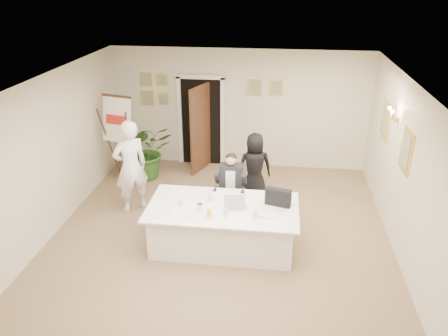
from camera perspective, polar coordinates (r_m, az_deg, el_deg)
floor at (r=7.77m, az=-0.73°, el=-9.79°), size 7.00×7.00×0.00m
ceiling at (r=6.62m, az=-0.86°, el=10.70°), size 6.00×7.00×0.02m
wall_back at (r=10.35m, az=1.98°, el=7.68°), size 6.00×0.10×2.80m
wall_front at (r=4.23m, az=-7.97°, el=-20.42°), size 6.00×0.10×2.80m
wall_left at (r=8.05m, az=-22.44°, el=0.81°), size 0.10×7.00×2.80m
wall_right at (r=7.32m, az=23.15°, el=-1.60°), size 0.10×7.00×2.80m
doorway at (r=10.40m, az=-3.01°, el=5.69°), size 1.14×0.86×2.20m
pictures_back_wall at (r=10.30m, az=-2.50°, el=10.20°), size 3.40×0.06×0.80m
pictures_right_wall at (r=8.26m, az=21.37°, el=4.20°), size 0.06×2.20×0.80m
wall_sconce at (r=8.14m, az=21.26°, el=6.55°), size 0.20×0.30×0.24m
conference_table at (r=7.50m, az=-0.15°, el=-7.58°), size 2.52×1.35×0.78m
seated_man at (r=8.16m, az=0.89°, el=-2.48°), size 0.68×0.71×1.36m
flip_chart at (r=9.88m, az=-13.16°, el=3.18°), size 0.71×0.51×1.95m
standing_man at (r=8.58m, az=-12.11°, el=0.17°), size 0.80×0.77×1.85m
standing_woman at (r=8.89m, az=4.01°, el=0.09°), size 0.79×0.61×1.44m
potted_palm at (r=10.05m, az=-10.08°, el=2.23°), size 1.45×1.37×1.29m
laptop at (r=7.27m, az=1.48°, el=-3.99°), size 0.41×0.42×0.28m
laptop_bag at (r=7.33m, az=7.08°, el=-3.82°), size 0.45×0.23×0.30m
paper_stack at (r=7.07m, az=5.65°, el=-6.14°), size 0.29×0.22×0.03m
plate_left at (r=7.21m, az=-7.63°, el=-5.67°), size 0.27×0.27×0.01m
plate_mid at (r=7.04m, az=-4.20°, el=-6.31°), size 0.22×0.22×0.01m
plate_near at (r=7.01m, az=-1.95°, el=-6.37°), size 0.28×0.28×0.01m
glass_a at (r=7.32m, az=-5.71°, el=-4.49°), size 0.08×0.08×0.14m
glass_b at (r=6.99m, az=0.13°, el=-5.88°), size 0.06×0.06×0.14m
glass_c at (r=6.96m, az=4.07°, el=-6.07°), size 0.07×0.07×0.14m
glass_d at (r=7.46m, az=-1.83°, el=-3.81°), size 0.09×0.09×0.14m
oj_glass at (r=6.98m, az=-1.97°, el=-5.96°), size 0.07×0.07×0.13m
steel_jug at (r=7.20m, az=-3.18°, el=-5.08°), size 0.11×0.11×0.11m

